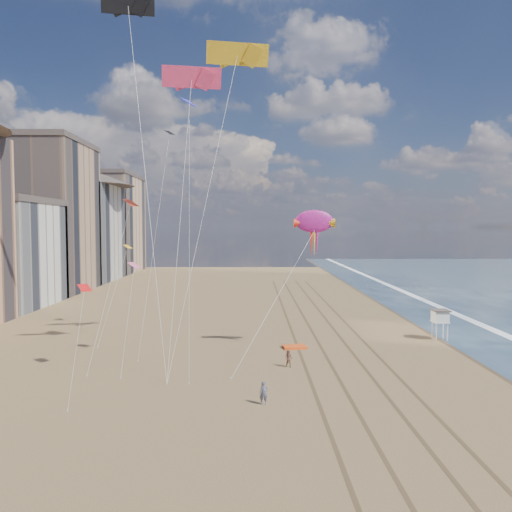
# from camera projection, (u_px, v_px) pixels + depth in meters

# --- Properties ---
(ground) EXTENTS (260.00, 260.00, 0.00)m
(ground) POSITION_uv_depth(u_px,v_px,m) (371.00, 479.00, 24.54)
(ground) COLOR brown
(ground) RESTS_ON ground
(wet_sand) EXTENTS (260.00, 260.00, 0.00)m
(wet_sand) POSITION_uv_depth(u_px,v_px,m) (444.00, 323.00, 64.60)
(wet_sand) COLOR #42301E
(wet_sand) RESTS_ON ground
(foam) EXTENTS (260.00, 260.00, 0.00)m
(foam) POSITION_uv_depth(u_px,v_px,m) (477.00, 323.00, 64.62)
(foam) COLOR white
(foam) RESTS_ON ground
(tracks) EXTENTS (7.68, 120.00, 0.01)m
(tracks) POSITION_uv_depth(u_px,v_px,m) (329.00, 340.00, 54.51)
(tracks) COLOR brown
(tracks) RESTS_ON ground
(buildings) EXTENTS (34.72, 131.35, 29.00)m
(buildings) POSITION_uv_depth(u_px,v_px,m) (30.00, 221.00, 88.95)
(buildings) COLOR #C6B284
(buildings) RESTS_ON ground
(lifeguard_stand) EXTENTS (1.84, 1.84, 3.32)m
(lifeguard_stand) POSITION_uv_depth(u_px,v_px,m) (440.00, 317.00, 54.78)
(lifeguard_stand) COLOR silver
(lifeguard_stand) RESTS_ON ground
(grounded_kite) EXTENTS (2.55, 1.85, 0.27)m
(grounded_kite) POSITION_uv_depth(u_px,v_px,m) (294.00, 347.00, 51.02)
(grounded_kite) COLOR #FF5315
(grounded_kite) RESTS_ON ground
(show_kite) EXTENTS (5.99, 5.03, 17.02)m
(show_kite) POSITION_uv_depth(u_px,v_px,m) (314.00, 222.00, 48.93)
(show_kite) COLOR #A71979
(show_kite) RESTS_ON ground
(kite_flyer_a) EXTENTS (0.60, 0.40, 1.65)m
(kite_flyer_a) POSITION_uv_depth(u_px,v_px,m) (264.00, 393.00, 34.76)
(kite_flyer_a) COLOR #505367
(kite_flyer_a) RESTS_ON ground
(kite_flyer_b) EXTENTS (0.95, 0.87, 1.57)m
(kite_flyer_b) POSITION_uv_depth(u_px,v_px,m) (289.00, 359.00, 44.04)
(kite_flyer_b) COLOR #8A5A46
(kite_flyer_b) RESTS_ON ground
(parafoils) EXTENTS (16.84, 9.09, 11.12)m
(parafoils) POSITION_uv_depth(u_px,v_px,m) (189.00, 44.00, 47.22)
(parafoils) COLOR black
(parafoils) RESTS_ON ground
(small_kites) EXTENTS (10.23, 16.65, 17.19)m
(small_kites) POSITION_uv_depth(u_px,v_px,m) (144.00, 195.00, 48.68)
(small_kites) COLOR red
(small_kites) RESTS_ON ground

